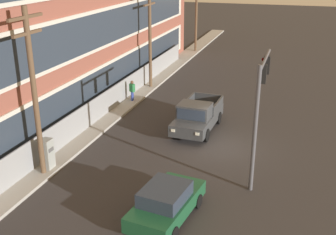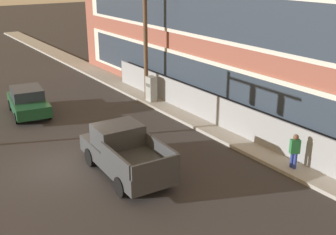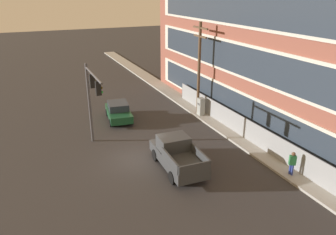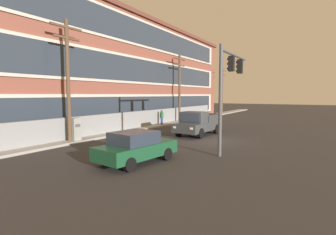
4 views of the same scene
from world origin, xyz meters
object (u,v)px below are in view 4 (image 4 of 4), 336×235
object	(u,v)px
traffic_signal_mast	(229,79)
pedestrian_near_cabinet	(162,117)
pickup_truck_dark_grey	(198,124)
sedan_dark_green	(136,147)
electrical_cabinet	(75,130)
utility_pole_midblock	(179,85)
utility_pole_far_east	(222,88)
utility_pole_near_corner	(68,76)

from	to	relation	value
traffic_signal_mast	pedestrian_near_cabinet	size ratio (longest dim) A/B	3.56
pickup_truck_dark_grey	sedan_dark_green	xyz separation A→B (m)	(-9.68, -1.11, -0.14)
traffic_signal_mast	pickup_truck_dark_grey	xyz separation A→B (m)	(4.90, 4.15, -3.29)
electrical_cabinet	pedestrian_near_cabinet	size ratio (longest dim) A/B	1.02
sedan_dark_green	pedestrian_near_cabinet	world-z (taller)	pedestrian_near_cabinet
traffic_signal_mast	utility_pole_midblock	xyz separation A→B (m)	(12.65, 10.07, 0.27)
pickup_truck_dark_grey	utility_pole_far_east	size ratio (longest dim) A/B	0.67
sedan_dark_green	pedestrian_near_cabinet	distance (m)	15.28
traffic_signal_mast	utility_pole_near_corner	size ratio (longest dim) A/B	0.72
sedan_dark_green	electrical_cabinet	distance (m)	7.40
utility_pole_midblock	pedestrian_near_cabinet	xyz separation A→B (m)	(-3.89, 0.05, -3.53)
pickup_truck_dark_grey	utility_pole_far_east	bearing A→B (deg)	14.49
sedan_dark_green	utility_pole_midblock	size ratio (longest dim) A/B	0.55
utility_pole_far_east	utility_pole_near_corner	bearing A→B (deg)	179.92
pickup_truck_dark_grey	utility_pole_near_corner	bearing A→B (deg)	143.51
utility_pole_far_east	electrical_cabinet	distance (m)	30.36
sedan_dark_green	pickup_truck_dark_grey	bearing A→B (deg)	6.56
traffic_signal_mast	sedan_dark_green	size ratio (longest dim) A/B	1.37
utility_pole_near_corner	utility_pole_far_east	distance (m)	30.67
sedan_dark_green	utility_pole_midblock	xyz separation A→B (m)	(17.43, 7.03, 3.70)
traffic_signal_mast	pickup_truck_dark_grey	size ratio (longest dim) A/B	1.15
pickup_truck_dark_grey	utility_pole_midblock	bearing A→B (deg)	37.35
utility_pole_midblock	utility_pole_far_east	distance (m)	14.94
traffic_signal_mast	utility_pole_far_east	world-z (taller)	utility_pole_far_east
utility_pole_far_east	pickup_truck_dark_grey	bearing A→B (deg)	-165.51
traffic_signal_mast	utility_pole_far_east	xyz separation A→B (m)	(27.59, 10.02, 0.17)
utility_pole_midblock	pedestrian_near_cabinet	size ratio (longest dim) A/B	4.74
utility_pole_far_east	pedestrian_near_cabinet	distance (m)	19.13
traffic_signal_mast	pedestrian_near_cabinet	distance (m)	13.77
pickup_truck_dark_grey	utility_pole_midblock	distance (m)	10.38
utility_pole_midblock	utility_pole_far_east	size ratio (longest dim) A/B	1.02
pickup_truck_dark_grey	utility_pole_far_east	distance (m)	23.68
utility_pole_far_east	pedestrian_near_cabinet	bearing A→B (deg)	179.71
utility_pole_near_corner	electrical_cabinet	distance (m)	3.77
pickup_truck_dark_grey	sedan_dark_green	distance (m)	9.75
sedan_dark_green	utility_pole_near_corner	bearing A→B (deg)	76.41
electrical_cabinet	utility_pole_far_east	bearing A→B (deg)	-0.17
pickup_truck_dark_grey	pedestrian_near_cabinet	xyz separation A→B (m)	(3.86, 5.96, 0.04)
utility_pole_near_corner	electrical_cabinet	size ratio (longest dim) A/B	4.81
utility_pole_far_east	pedestrian_near_cabinet	xyz separation A→B (m)	(-18.82, 0.10, -3.42)
pedestrian_near_cabinet	utility_pole_midblock	bearing A→B (deg)	-0.67
pickup_truck_dark_grey	pedestrian_near_cabinet	bearing A→B (deg)	57.07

